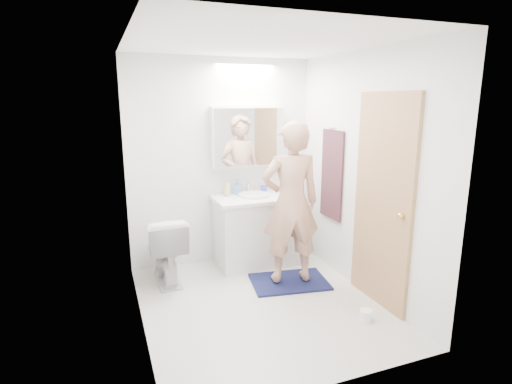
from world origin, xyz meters
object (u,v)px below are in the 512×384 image
person (291,203)px  soap_bottle_a (227,187)px  medicine_cabinet (248,137)px  soap_bottle_b (238,187)px  vanity_cabinet (255,232)px  toothbrush_cup (264,189)px  toilet_paper_roll (366,315)px  toilet (166,248)px

person → soap_bottle_a: (-0.44, 0.80, 0.04)m
medicine_cabinet → soap_bottle_b: (-0.14, -0.03, -0.59)m
soap_bottle_b → person: bearing=-70.6°
medicine_cabinet → soap_bottle_b: 0.60m
soap_bottle_b → vanity_cabinet: bearing=-50.8°
soap_bottle_b → toothbrush_cup: size_ratio=2.03×
vanity_cabinet → soap_bottle_b: size_ratio=4.85×
vanity_cabinet → medicine_cabinet: medicine_cabinet is taller
vanity_cabinet → toilet_paper_roll: vanity_cabinet is taller
person → toothbrush_cup: (0.03, 0.81, -0.02)m
person → soap_bottle_a: size_ratio=7.98×
soap_bottle_a → soap_bottle_b: 0.15m
soap_bottle_a → toilet_paper_roll: size_ratio=1.91×
toilet_paper_roll → soap_bottle_b: bearing=108.6°
vanity_cabinet → medicine_cabinet: (-0.01, 0.21, 1.11)m
toothbrush_cup → toilet_paper_roll: toothbrush_cup is taller
vanity_cabinet → toothbrush_cup: 0.53m
medicine_cabinet → toothbrush_cup: size_ratio=9.63×
toilet → soap_bottle_b: soap_bottle_b is taller
soap_bottle_b → toothbrush_cup: (0.33, -0.02, -0.05)m
medicine_cabinet → person: 1.07m
medicine_cabinet → toothbrush_cup: 0.67m
soap_bottle_a → toothbrush_cup: size_ratio=2.30×
soap_bottle_a → person: bearing=-61.5°
toilet_paper_roll → toothbrush_cup: bearing=98.8°
toilet → vanity_cabinet: bearing=-173.5°
person → toothbrush_cup: size_ratio=18.35×
toilet → soap_bottle_b: bearing=-161.9°
toilet → person: bearing=156.5°
vanity_cabinet → toilet: size_ratio=1.23×
vanity_cabinet → toilet_paper_roll: bearing=-74.2°
toothbrush_cup → vanity_cabinet: bearing=-138.1°
person → toilet_paper_roll: bearing=117.0°
vanity_cabinet → toothbrush_cup: bearing=41.9°
soap_bottle_b → toothbrush_cup: bearing=-3.5°
person → soap_bottle_a: person is taller
vanity_cabinet → toilet_paper_roll: size_ratio=8.18×
vanity_cabinet → soap_bottle_b: soap_bottle_b is taller
toilet → toilet_paper_roll: (1.52, -1.48, -0.32)m
toothbrush_cup → toilet_paper_roll: size_ratio=0.83×
person → toothbrush_cup: 0.81m
soap_bottle_a → medicine_cabinet: bearing=12.1°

